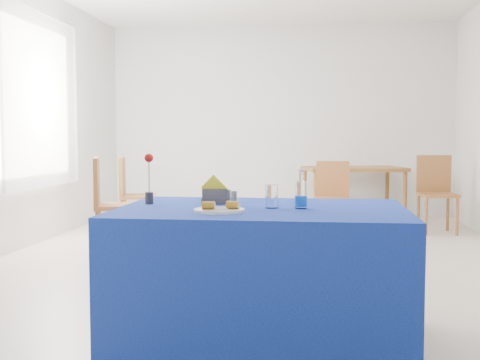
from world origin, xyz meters
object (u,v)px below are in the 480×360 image
object	(u,v)px
blue_table	(262,274)
water_bottle	(301,196)
plate	(219,210)
chair_win_b	(131,190)
chair_bg_left	(332,193)
chair_bg_right	(436,188)
chair_win_a	(108,199)
oak_table	(353,173)

from	to	relation	value
blue_table	water_bottle	xyz separation A→B (m)	(0.22, -0.01, 0.45)
plate	water_bottle	xyz separation A→B (m)	(0.42, 0.21, 0.06)
plate	chair_win_b	distance (m)	4.14
water_bottle	chair_bg_left	bearing A→B (deg)	85.79
chair_bg_right	chair_win_a	bearing A→B (deg)	-157.07
water_bottle	chair_bg_right	bearing A→B (deg)	69.79
oak_table	blue_table	bearing A→B (deg)	-99.39
plate	chair_bg_right	size ratio (longest dim) A/B	0.29
plate	blue_table	bearing A→B (deg)	47.30
plate	chair_bg_right	world-z (taller)	chair_bg_right
oak_table	chair_bg_left	xyz separation A→B (m)	(-0.32, -1.17, -0.17)
chair_bg_left	chair_bg_right	size ratio (longest dim) A/B	0.93
plate	chair_bg_right	bearing A→B (deg)	65.92
chair_bg_right	chair_bg_left	bearing A→B (deg)	-167.97
blue_table	chair_win_b	world-z (taller)	chair_win_b
chair_bg_right	chair_win_a	world-z (taller)	chair_win_a
plate	water_bottle	bearing A→B (deg)	26.33
chair_bg_right	chair_win_a	distance (m)	3.95
blue_table	oak_table	world-z (taller)	blue_table
chair_win_a	chair_win_b	distance (m)	1.23
chair_win_b	chair_bg_right	bearing A→B (deg)	-92.92
chair_win_b	water_bottle	bearing A→B (deg)	-162.33
chair_win_a	chair_win_b	world-z (taller)	chair_win_a
water_bottle	oak_table	world-z (taller)	water_bottle
chair_win_a	plate	bearing A→B (deg)	-166.69
water_bottle	chair_win_a	bearing A→B (deg)	129.52
chair_bg_right	plate	bearing A→B (deg)	-118.99
chair_win_a	water_bottle	bearing A→B (deg)	-157.80
chair_bg_left	chair_win_b	distance (m)	2.38
blue_table	chair_win_a	bearing A→B (deg)	126.35
plate	blue_table	size ratio (longest dim) A/B	0.17
plate	chair_win_a	bearing A→B (deg)	120.62
blue_table	chair_win_b	distance (m)	4.03
oak_table	chair_win_a	world-z (taller)	chair_win_a
oak_table	chair_win_a	distance (m)	3.66
water_bottle	chair_win_b	xyz separation A→B (m)	(-2.09, 3.58, -0.30)
water_bottle	chair_win_b	distance (m)	4.15
water_bottle	oak_table	distance (m)	5.02
chair_bg_left	chair_win_b	world-z (taller)	chair_win_b
water_bottle	chair_win_b	bearing A→B (deg)	120.27
plate	oak_table	size ratio (longest dim) A/B	0.19
chair_bg_left	chair_win_a	xyz separation A→B (m)	(-2.22, -1.46, 0.05)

